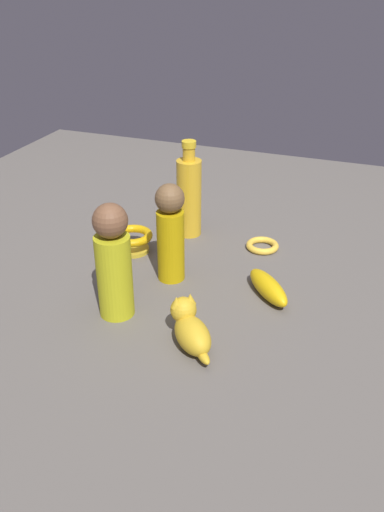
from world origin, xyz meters
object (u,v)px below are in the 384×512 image
(bottle_tall, at_px, (189,195))
(bangle, at_px, (262,246))
(person_figure_child, at_px, (170,232))
(person_figure_adult, at_px, (113,262))
(bowl, at_px, (133,239))
(banana, at_px, (268,287))
(cat_figurine, at_px, (190,328))
(nail_polish_jar, at_px, (117,280))

(bottle_tall, distance_m, bangle, 0.24)
(person_figure_child, height_order, person_figure_adult, person_figure_adult)
(bowl, bearing_deg, bottle_tall, 55.58)
(person_figure_child, distance_m, person_figure_adult, 0.18)
(person_figure_child, height_order, banana, person_figure_child)
(bangle, bearing_deg, cat_figurine, -94.74)
(cat_figurine, distance_m, person_figure_child, 0.27)
(cat_figurine, bearing_deg, bowl, 131.64)
(bowl, bearing_deg, nail_polish_jar, -75.96)
(banana, height_order, bangle, banana)
(bottle_tall, height_order, person_figure_adult, bottle_tall)
(person_figure_adult, bearing_deg, bowl, 108.87)
(nail_polish_jar, bearing_deg, banana, 14.31)
(banana, relative_size, bangle, 1.79)
(bottle_tall, height_order, nail_polish_jar, bottle_tall)
(cat_figurine, distance_m, nail_polish_jar, 0.27)
(person_figure_child, xyz_separation_m, bottle_tall, (-0.04, 0.24, -0.01))
(bottle_tall, relative_size, nail_polish_jar, 5.61)
(bottle_tall, xyz_separation_m, nail_polish_jar, (-0.06, -0.32, -0.09))
(banana, relative_size, person_figure_adult, 0.60)
(cat_figurine, xyz_separation_m, bowl, (-0.28, 0.31, -0.00))
(banana, bearing_deg, cat_figurine, -66.37)
(nail_polish_jar, relative_size, bangle, 0.55)
(banana, bearing_deg, bottle_tall, -171.67)
(cat_figurine, relative_size, person_figure_adult, 0.49)
(person_figure_child, bearing_deg, banana, 0.42)
(bangle, bearing_deg, person_figure_adult, -119.41)
(bottle_tall, bearing_deg, cat_figurine, -69.02)
(cat_figurine, height_order, banana, cat_figurine)
(bottle_tall, distance_m, person_figure_adult, 0.41)
(person_figure_adult, distance_m, bangle, 0.47)
(bowl, bearing_deg, person_figure_child, -31.50)
(person_figure_child, xyz_separation_m, nail_polish_jar, (-0.10, -0.08, -0.10))
(nail_polish_jar, bearing_deg, person_figure_adult, -62.77)
(person_figure_child, xyz_separation_m, bangle, (0.17, 0.22, -0.11))
(person_figure_adult, bearing_deg, cat_figurine, -14.13)
(banana, relative_size, nail_polish_jar, 3.28)
(banana, distance_m, nail_polish_jar, 0.35)
(cat_figurine, height_order, person_figure_adult, person_figure_adult)
(nail_polish_jar, distance_m, person_figure_adult, 0.15)
(nail_polish_jar, bearing_deg, bangle, 48.37)
(person_figure_child, bearing_deg, bowl, 148.50)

